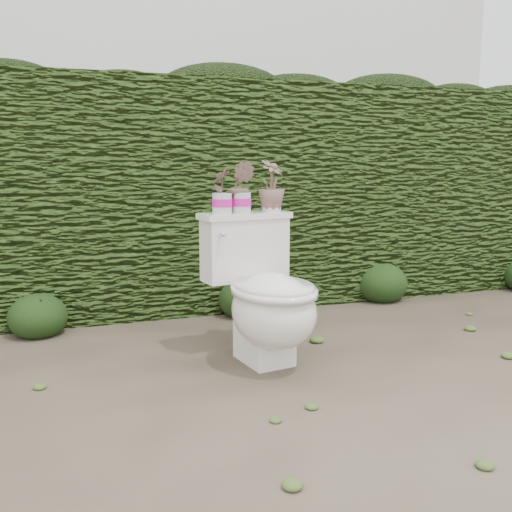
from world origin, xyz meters
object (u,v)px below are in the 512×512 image
object	(u,v)px
toilet	(266,297)
potted_plant_left	(222,192)
potted_plant_center	(241,189)
potted_plant_right	(272,187)

from	to	relation	value
toilet	potted_plant_left	distance (m)	0.60
potted_plant_center	potted_plant_right	distance (m)	0.19
potted_plant_left	potted_plant_right	world-z (taller)	potted_plant_right
toilet	potted_plant_left	world-z (taller)	potted_plant_left
potted_plant_left	potted_plant_center	xyz separation A→B (m)	(0.11, 0.02, 0.01)
potted_plant_right	potted_plant_center	bearing A→B (deg)	145.68
potted_plant_center	potted_plant_left	bearing A→B (deg)	-139.10
potted_plant_left	potted_plant_center	world-z (taller)	potted_plant_center
toilet	potted_plant_right	world-z (taller)	potted_plant_right
toilet	potted_plant_center	world-z (taller)	potted_plant_center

